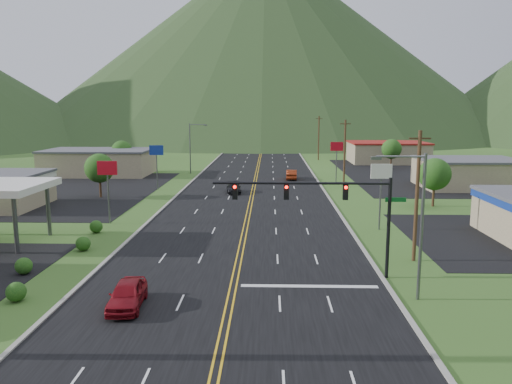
{
  "coord_description": "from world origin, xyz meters",
  "views": [
    {
      "loc": [
        2.36,
        -19.41,
        11.55
      ],
      "look_at": [
        1.19,
        22.88,
        4.5
      ],
      "focal_mm": 35.0,
      "sensor_mm": 36.0,
      "label": 1
    }
  ],
  "objects_px": {
    "car_dark_mid": "(234,188)",
    "car_red_near": "(127,295)",
    "traffic_signal": "(330,202)",
    "car_red_far": "(292,175)",
    "streetlight_east": "(417,217)",
    "streetlight_west": "(192,145)"
  },
  "relations": [
    {
      "from": "car_dark_mid",
      "to": "car_red_near",
      "type": "bearing_deg",
      "value": -100.94
    },
    {
      "from": "streetlight_east",
      "to": "car_dark_mid",
      "type": "height_order",
      "value": "streetlight_east"
    },
    {
      "from": "streetlight_east",
      "to": "streetlight_west",
      "type": "bearing_deg",
      "value": 110.86
    },
    {
      "from": "traffic_signal",
      "to": "streetlight_east",
      "type": "xyz_separation_m",
      "value": [
        4.7,
        -4.0,
        -0.15
      ]
    },
    {
      "from": "traffic_signal",
      "to": "car_red_near",
      "type": "height_order",
      "value": "traffic_signal"
    },
    {
      "from": "traffic_signal",
      "to": "streetlight_west",
      "type": "xyz_separation_m",
      "value": [
        -18.16,
        56.0,
        -0.15
      ]
    },
    {
      "from": "traffic_signal",
      "to": "car_red_near",
      "type": "relative_size",
      "value": 2.84
    },
    {
      "from": "streetlight_east",
      "to": "car_red_near",
      "type": "relative_size",
      "value": 1.95
    },
    {
      "from": "streetlight_west",
      "to": "car_dark_mid",
      "type": "distance_m",
      "value": 23.38
    },
    {
      "from": "car_dark_mid",
      "to": "car_red_far",
      "type": "relative_size",
      "value": 0.97
    },
    {
      "from": "car_red_near",
      "to": "car_red_far",
      "type": "distance_m",
      "value": 55.82
    },
    {
      "from": "streetlight_west",
      "to": "car_dark_mid",
      "type": "bearing_deg",
      "value": -66.76
    },
    {
      "from": "car_red_far",
      "to": "streetlight_west",
      "type": "bearing_deg",
      "value": -19.63
    },
    {
      "from": "car_red_near",
      "to": "car_dark_mid",
      "type": "relative_size",
      "value": 0.98
    },
    {
      "from": "streetlight_east",
      "to": "car_dark_mid",
      "type": "bearing_deg",
      "value": 109.53
    },
    {
      "from": "traffic_signal",
      "to": "car_dark_mid",
      "type": "distance_m",
      "value": 36.39
    },
    {
      "from": "streetlight_east",
      "to": "streetlight_west",
      "type": "xyz_separation_m",
      "value": [
        -22.86,
        60.0,
        0.0
      ]
    },
    {
      "from": "streetlight_east",
      "to": "streetlight_west",
      "type": "relative_size",
      "value": 1.0
    },
    {
      "from": "car_dark_mid",
      "to": "car_red_far",
      "type": "distance_m",
      "value": 16.3
    },
    {
      "from": "traffic_signal",
      "to": "car_red_near",
      "type": "xyz_separation_m",
      "value": [
        -12.45,
        -5.78,
        -4.54
      ]
    },
    {
      "from": "car_red_far",
      "to": "streetlight_east",
      "type": "bearing_deg",
      "value": 98.3
    },
    {
      "from": "car_red_near",
      "to": "car_dark_mid",
      "type": "distance_m",
      "value": 40.83
    }
  ]
}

